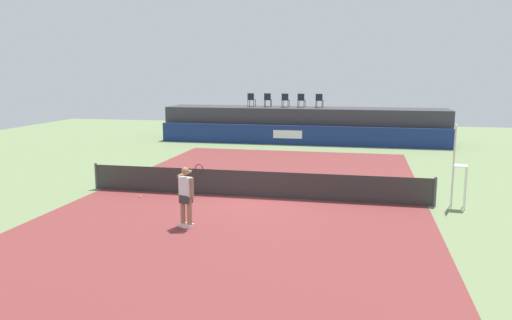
# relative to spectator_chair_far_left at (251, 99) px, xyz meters

# --- Properties ---
(ground_plane) EXTENTS (48.00, 48.00, 0.00)m
(ground_plane) POSITION_rel_spectator_chair_far_left_xyz_m (3.51, -12.33, -2.69)
(ground_plane) COLOR #6B7F51
(court_inner) EXTENTS (12.00, 22.00, 0.00)m
(court_inner) POSITION_rel_spectator_chair_far_left_xyz_m (3.51, -15.33, -2.69)
(court_inner) COLOR maroon
(court_inner) RESTS_ON ground
(sponsor_wall) EXTENTS (18.00, 0.22, 1.20)m
(sponsor_wall) POSITION_rel_spectator_chair_far_left_xyz_m (3.51, -1.83, -2.09)
(sponsor_wall) COLOR navy
(sponsor_wall) RESTS_ON ground
(spectator_platform) EXTENTS (18.00, 2.80, 2.20)m
(spectator_platform) POSITION_rel_spectator_chair_far_left_xyz_m (3.51, -0.03, -1.59)
(spectator_platform) COLOR #38383D
(spectator_platform) RESTS_ON ground
(spectator_chair_far_left) EXTENTS (0.48, 0.48, 0.89)m
(spectator_chair_far_left) POSITION_rel_spectator_chair_far_left_xyz_m (0.00, 0.00, 0.00)
(spectator_chair_far_left) COLOR #1E232D
(spectator_chair_far_left) RESTS_ON spectator_platform
(spectator_chair_left) EXTENTS (0.44, 0.44, 0.89)m
(spectator_chair_left) POSITION_rel_spectator_chair_far_left_xyz_m (1.08, 0.13, 0.00)
(spectator_chair_left) COLOR #1E232D
(spectator_chair_left) RESTS_ON spectator_platform
(spectator_chair_center) EXTENTS (0.46, 0.46, 0.89)m
(spectator_chair_center) POSITION_rel_spectator_chair_far_left_xyz_m (2.27, 0.02, 0.00)
(spectator_chair_center) COLOR #1E232D
(spectator_chair_center) RESTS_ON spectator_platform
(spectator_chair_right) EXTENTS (0.47, 0.47, 0.89)m
(spectator_chair_right) POSITION_rel_spectator_chair_far_left_xyz_m (3.30, 0.05, 0.00)
(spectator_chair_right) COLOR #1E232D
(spectator_chair_right) RESTS_ON spectator_platform
(spectator_chair_far_right) EXTENTS (0.47, 0.47, 0.89)m
(spectator_chair_far_right) POSITION_rel_spectator_chair_far_left_xyz_m (4.46, 0.09, 0.00)
(spectator_chair_far_right) COLOR #1E232D
(spectator_chair_far_right) RESTS_ON spectator_platform
(umpire_chair) EXTENTS (0.48, 0.48, 2.76)m
(umpire_chair) POSITION_rel_spectator_chair_far_left_xyz_m (10.34, -15.32, -1.11)
(umpire_chair) COLOR white
(umpire_chair) RESTS_ON ground
(tennis_net) EXTENTS (12.40, 0.02, 0.95)m
(tennis_net) POSITION_rel_spectator_chair_far_left_xyz_m (3.51, -15.33, -2.22)
(tennis_net) COLOR #2D2D2D
(tennis_net) RESTS_ON ground
(net_post_near) EXTENTS (0.10, 0.10, 1.00)m
(net_post_near) POSITION_rel_spectator_chair_far_left_xyz_m (-2.69, -15.33, -2.19)
(net_post_near) COLOR #4C4C51
(net_post_near) RESTS_ON ground
(net_post_far) EXTENTS (0.10, 0.10, 1.00)m
(net_post_far) POSITION_rel_spectator_chair_far_left_xyz_m (9.71, -15.33, -2.19)
(net_post_far) COLOR #4C4C51
(net_post_far) RESTS_ON ground
(tennis_player) EXTENTS (0.55, 1.24, 1.77)m
(tennis_player) POSITION_rel_spectator_chair_far_left_xyz_m (2.38, -19.21, -1.73)
(tennis_player) COLOR white
(tennis_player) RESTS_ON court_inner
(tennis_ball) EXTENTS (0.07, 0.07, 0.07)m
(tennis_ball) POSITION_rel_spectator_chair_far_left_xyz_m (-0.45, -16.25, -2.66)
(tennis_ball) COLOR #D8EA33
(tennis_ball) RESTS_ON court_inner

